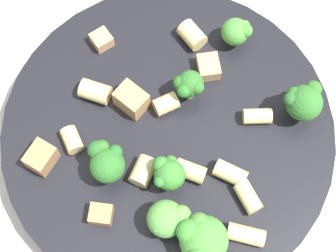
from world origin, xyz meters
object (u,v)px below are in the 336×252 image
Objects in this scene: rigatoni_9 at (246,235)px; chicken_chunk_4 at (41,158)px; broccoli_floret_6 at (168,174)px; rigatoni_7 at (143,171)px; rigatoni_1 at (72,140)px; chicken_chunk_3 at (101,214)px; chicken_chunk_2 at (131,100)px; broccoli_floret_0 at (189,85)px; rigatoni_8 at (257,116)px; rigatoni_4 at (95,92)px; rigatoni_2 at (194,169)px; rigatoni_6 at (166,104)px; broccoli_floret_3 at (237,32)px; chicken_chunk_0 at (102,40)px; broccoli_floret_1 at (167,219)px; broccoli_floret_5 at (107,163)px; pasta_bowl at (168,135)px; rigatoni_5 at (248,197)px; rigatoni_3 at (192,35)px; broccoli_floret_2 at (303,101)px; broccoli_floret_4 at (202,240)px; chicken_chunk_1 at (208,67)px; rigatoni_0 at (230,173)px.

chicken_chunk_4 is (0.12, -0.13, 0.00)m from rigatoni_9.
rigatoni_7 is at bearing -41.67° from broccoli_floret_6.
broccoli_floret_6 reaches higher than rigatoni_1.
chicken_chunk_2 is at bearing -128.34° from chicken_chunk_3.
broccoli_floret_0 reaches higher than chicken_chunk_3.
rigatoni_4 is at bearing -34.41° from rigatoni_8.
rigatoni_2 is 1.24× the size of rigatoni_6.
broccoli_floret_3 reaches higher than chicken_chunk_0.
chicken_chunk_3 is at bearing -31.66° from broccoli_floret_1.
broccoli_floret_5 is 1.84× the size of rigatoni_1.
rigatoni_5 reaches higher than pasta_bowl.
chicken_chunk_4 is at bearing -67.93° from chicken_chunk_3.
chicken_chunk_0 is 0.71× the size of chicken_chunk_4.
rigatoni_1 is 0.15m from rigatoni_5.
broccoli_floret_3 is 0.17m from rigatoni_1.
chicken_chunk_0 is at bearing -90.24° from chicken_chunk_2.
rigatoni_8 is (-0.11, -0.00, -0.00)m from rigatoni_7.
broccoli_floret_0 is 0.08m from broccoli_floret_6.
chicken_chunk_3 is at bearing 7.66° from rigatoni_8.
rigatoni_1 is 0.88× the size of rigatoni_3.
chicken_chunk_2 reaches higher than rigatoni_1.
broccoli_floret_2 is at bearing 162.72° from pasta_bowl.
chicken_chunk_3 is at bearing 36.09° from rigatoni_6.
chicken_chunk_3 is (0.06, 0.00, -0.02)m from broccoli_floret_6.
broccoli_floret_4 is at bearing -15.31° from rigatoni_9.
pasta_bowl is 0.09m from chicken_chunk_3.
broccoli_floret_2 is 1.68× the size of rigatoni_3.
broccoli_floret_2 reaches higher than broccoli_floret_1.
chicken_chunk_2 is at bearing -105.57° from rigatoni_7.
broccoli_floret_5 is at bearing 22.83° from broccoli_floret_3.
broccoli_floret_0 is at bearing -88.51° from rigatoni_5.
rigatoni_9 and chicken_chunk_1 have the same top height.
rigatoni_5 is at bearing 161.35° from chicken_chunk_3.
broccoli_floret_6 is 0.14m from chicken_chunk_0.
rigatoni_5 is at bearing 91.49° from broccoli_floret_0.
rigatoni_3 is at bearing -172.24° from rigatoni_4.
rigatoni_6 is 0.08m from rigatoni_8.
broccoli_floret_4 is 1.49× the size of rigatoni_0.
broccoli_floret_2 reaches higher than chicken_chunk_2.
pasta_bowl is 8.28× the size of broccoli_floret_1.
rigatoni_1 is at bearing -1.50° from broccoli_floret_0.
rigatoni_4 and rigatoni_7 have the same top height.
chicken_chunk_1 is (-0.06, -0.04, 0.02)m from pasta_bowl.
rigatoni_4 is (0.07, -0.03, -0.01)m from broccoli_floret_0.
broccoli_floret_3 is at bearing -140.12° from broccoli_floret_6.
rigatoni_2 is (0.11, 0.01, -0.02)m from broccoli_floret_2.
broccoli_floret_3 is at bearing -78.95° from broccoli_floret_2.
rigatoni_3 is 0.08m from chicken_chunk_2.
pasta_bowl is 0.09m from rigatoni_5.
broccoli_floret_6 is 0.11m from chicken_chunk_1.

